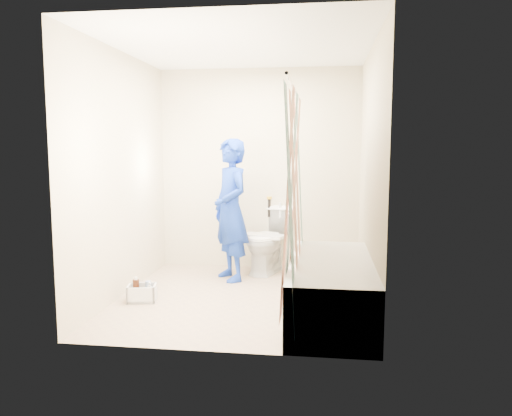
# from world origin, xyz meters

# --- Properties ---
(floor) EXTENTS (2.60, 2.60, 0.00)m
(floor) POSITION_xyz_m (0.00, 0.00, 0.00)
(floor) COLOR gray
(floor) RESTS_ON ground
(ceiling) EXTENTS (2.40, 2.60, 0.02)m
(ceiling) POSITION_xyz_m (0.00, 0.00, 2.40)
(ceiling) COLOR white
(ceiling) RESTS_ON wall_back
(wall_back) EXTENTS (2.40, 0.02, 2.40)m
(wall_back) POSITION_xyz_m (0.00, 1.30, 1.20)
(wall_back) COLOR beige
(wall_back) RESTS_ON ground
(wall_front) EXTENTS (2.40, 0.02, 2.40)m
(wall_front) POSITION_xyz_m (0.00, -1.30, 1.20)
(wall_front) COLOR beige
(wall_front) RESTS_ON ground
(wall_left) EXTENTS (0.02, 2.60, 2.40)m
(wall_left) POSITION_xyz_m (-1.20, 0.00, 1.20)
(wall_left) COLOR beige
(wall_left) RESTS_ON ground
(wall_right) EXTENTS (0.02, 2.60, 2.40)m
(wall_right) POSITION_xyz_m (1.20, 0.00, 1.20)
(wall_right) COLOR beige
(wall_right) RESTS_ON ground
(bathtub) EXTENTS (0.70, 1.75, 0.50)m
(bathtub) POSITION_xyz_m (0.85, -0.43, 0.27)
(bathtub) COLOR silver
(bathtub) RESTS_ON ground
(curtain_rod) EXTENTS (0.02, 1.90, 0.02)m
(curtain_rod) POSITION_xyz_m (0.52, -0.43, 1.95)
(curtain_rod) COLOR silver
(curtain_rod) RESTS_ON wall_back
(shower_curtain) EXTENTS (0.06, 1.75, 1.80)m
(shower_curtain) POSITION_xyz_m (0.52, -0.43, 1.02)
(shower_curtain) COLOR white
(shower_curtain) RESTS_ON curtain_rod
(toilet) EXTENTS (0.64, 0.85, 0.77)m
(toilet) POSITION_xyz_m (0.14, 1.08, 0.38)
(toilet) COLOR white
(toilet) RESTS_ON ground
(tank_lid) EXTENTS (0.51, 0.34, 0.04)m
(tank_lid) POSITION_xyz_m (0.10, 0.96, 0.45)
(tank_lid) COLOR white
(tank_lid) RESTS_ON toilet
(tank_internals) EXTENTS (0.18, 0.09, 0.25)m
(tank_internals) POSITION_xyz_m (0.16, 1.29, 0.76)
(tank_internals) COLOR black
(tank_internals) RESTS_ON toilet
(plumber) EXTENTS (0.63, 0.68, 1.57)m
(plumber) POSITION_xyz_m (-0.24, 0.68, 0.78)
(plumber) COLOR #101AA2
(plumber) RESTS_ON ground
(cleaning_caddy) EXTENTS (0.30, 0.26, 0.20)m
(cleaning_caddy) POSITION_xyz_m (-0.93, -0.22, 0.07)
(cleaning_caddy) COLOR silver
(cleaning_caddy) RESTS_ON ground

